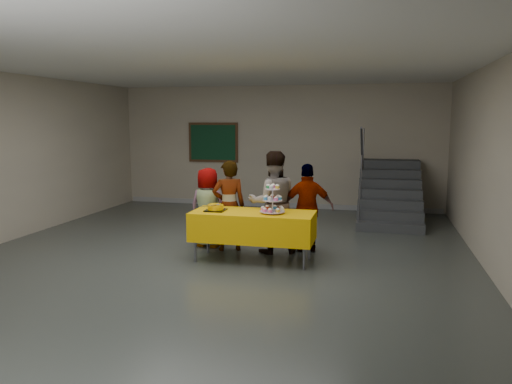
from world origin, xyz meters
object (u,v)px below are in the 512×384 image
schoolchild_b (229,206)px  schoolchild_a (208,207)px  cupcake_stand (273,202)px  schoolchild_c (273,202)px  staircase (389,197)px  bear_cake (216,207)px  noticeboard (213,142)px  schoolchild_d (308,208)px  bake_table (253,226)px

schoolchild_b → schoolchild_a: bearing=-44.1°
cupcake_stand → schoolchild_b: schoolchild_b is taller
schoolchild_c → staircase: (1.91, 3.39, -0.35)m
bear_cake → schoolchild_a: 0.83m
schoolchild_c → noticeboard: noticeboard is taller
cupcake_stand → schoolchild_c: bearing=101.6°
noticeboard → bear_cake: bearing=-71.0°
schoolchild_d → cupcake_stand: bearing=49.3°
schoolchild_d → noticeboard: noticeboard is taller
bake_table → schoolchild_b: 0.78m
bear_cake → schoolchild_c: schoolchild_c is taller
bear_cake → noticeboard: (-1.66, 4.83, 0.77)m
cupcake_stand → bear_cake: size_ratio=1.24×
bake_table → bear_cake: size_ratio=5.25×
bake_table → cupcake_stand: size_ratio=4.22×
cupcake_stand → schoolchild_d: (0.43, 0.79, -0.21)m
bear_cake → staircase: 4.83m
bake_table → cupcake_stand: (0.32, -0.04, 0.39)m
bake_table → schoolchild_d: schoolchild_d is taller
cupcake_stand → staircase: (1.79, 3.99, -0.46)m
bake_table → schoolchild_d: 1.07m
schoolchild_d → schoolchild_b: bearing=-2.3°
schoolchild_d → noticeboard: 5.10m
bake_table → staircase: size_ratio=0.78×
schoolchild_b → bear_cake: bearing=61.7°
schoolchild_c → schoolchild_d: schoolchild_c is taller
schoolchild_b → noticeboard: bearing=-92.0°
staircase → schoolchild_b: bearing=-127.7°
bake_table → noticeboard: noticeboard is taller
schoolchild_b → schoolchild_c: 0.74m
schoolchild_a → schoolchild_d: schoolchild_d is taller
schoolchild_b → schoolchild_d: (1.29, 0.23, -0.02)m
schoolchild_b → schoolchild_d: 1.31m
schoolchild_a → cupcake_stand: bearing=157.1°
bake_table → cupcake_stand: cupcake_stand is taller
bake_table → schoolchild_b: size_ratio=1.24×
bear_cake → schoolchild_d: (1.33, 0.79, -0.10)m
schoolchild_a → schoolchild_c: size_ratio=0.82×
cupcake_stand → schoolchild_a: (-1.28, 0.72, -0.26)m
schoolchild_c → bake_table: bearing=49.2°
schoolchild_a → staircase: (3.07, 3.27, -0.19)m
schoolchild_c → schoolchild_a: bearing=-27.6°
bear_cake → schoolchild_b: schoolchild_b is taller
schoolchild_d → schoolchild_c: bearing=6.8°
schoolchild_a → bear_cake: bearing=124.2°
cupcake_stand → noticeboard: bearing=118.0°
schoolchild_c → schoolchild_d: size_ratio=1.14×
noticeboard → schoolchild_a: bearing=-72.7°
schoolchild_b → schoolchild_c: bearing=159.0°
schoolchild_a → schoolchild_c: 1.18m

